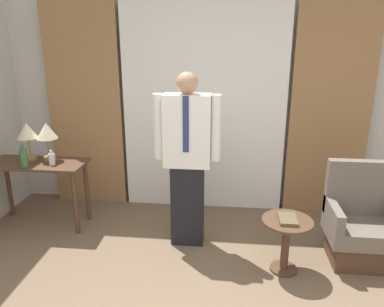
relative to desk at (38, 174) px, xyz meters
name	(u,v)px	position (x,y,z in m)	size (l,w,h in m)	color
wall_back	(205,99)	(1.80, 0.82, 0.73)	(10.00, 0.06, 2.70)	beige
curtain_sheer_center	(204,106)	(1.80, 0.69, 0.67)	(1.94, 0.06, 2.58)	white
curtain_drape_left	(85,103)	(0.34, 0.69, 0.67)	(0.91, 0.06, 2.58)	#997047
curtain_drape_right	(330,108)	(3.26, 0.69, 0.67)	(0.91, 0.06, 2.58)	#997047
desk	(38,174)	(0.00, 0.00, 0.00)	(1.09, 0.46, 0.75)	#4C3323
table_lamp_left	(27,133)	(-0.11, 0.10, 0.45)	(0.23, 0.23, 0.43)	#9E7F47
table_lamp_right	(47,133)	(0.11, 0.10, 0.45)	(0.23, 0.23, 0.43)	#9E7F47
bottle_near_edge	(52,159)	(0.21, -0.05, 0.20)	(0.07, 0.07, 0.16)	silver
bottle_by_lamp	(24,158)	(-0.04, -0.16, 0.24)	(0.07, 0.07, 0.25)	#336638
person	(187,155)	(1.71, -0.22, 0.35)	(0.66, 0.22, 1.78)	black
armchair	(360,227)	(3.39, -0.36, -0.27)	(0.64, 0.53, 0.96)	#4C3323
side_table	(286,236)	(2.66, -0.63, -0.26)	(0.46, 0.46, 0.52)	#4C3323
book	(288,219)	(2.66, -0.64, -0.08)	(0.16, 0.24, 0.03)	brown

